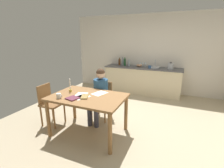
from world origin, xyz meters
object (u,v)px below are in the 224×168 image
(dining_table, at_px, (88,101))
(book_cookery, at_px, (85,97))
(chair_at_table, at_px, (103,98))
(sink_unit, at_px, (154,67))
(person_seated, at_px, (99,92))
(bottle_sauce, at_px, (129,63))
(coffee_mug, at_px, (59,96))
(stovetop_kettle, at_px, (171,66))
(bottle_oil, at_px, (119,62))
(wine_glass_by_kettle, at_px, (143,63))
(wine_glass_back_left, at_px, (140,63))
(teacup_on_counter, at_px, (150,67))
(chair_side_empty, at_px, (50,102))
(candlestick, at_px, (70,88))
(mixing_bowl, at_px, (139,65))
(book_magazine, at_px, (73,98))
(wine_glass_near_sink, at_px, (145,63))
(bottle_vinegar, at_px, (123,62))
(bottle_wine_red, at_px, (125,62))

(dining_table, relative_size, book_cookery, 5.70)
(chair_at_table, relative_size, sink_unit, 2.37)
(dining_table, height_order, person_seated, person_seated)
(bottle_sauce, bearing_deg, coffee_mug, -96.19)
(bottle_sauce, bearing_deg, stovetop_kettle, -0.20)
(bottle_oil, bearing_deg, wine_glass_by_kettle, 3.49)
(dining_table, bearing_deg, wine_glass_back_left, 84.72)
(dining_table, xyz_separation_m, teacup_on_counter, (0.66, 2.69, 0.27))
(chair_side_empty, bearing_deg, stovetop_kettle, 51.86)
(coffee_mug, distance_m, teacup_on_counter, 3.18)
(dining_table, height_order, candlestick, candlestick)
(mixing_bowl, bearing_deg, book_cookery, -95.85)
(teacup_on_counter, bearing_deg, bottle_sauce, 168.23)
(mixing_bowl, bearing_deg, wine_glass_by_kettle, 57.34)
(book_magazine, bearing_deg, dining_table, 67.03)
(candlestick, bearing_deg, wine_glass_back_left, 75.98)
(wine_glass_near_sink, relative_size, wine_glass_back_left, 1.00)
(bottle_sauce, bearing_deg, chair_side_empty, -107.12)
(chair_at_table, relative_size, chair_side_empty, 0.97)
(book_magazine, height_order, bottle_vinegar, bottle_vinegar)
(chair_at_table, height_order, book_magazine, chair_at_table)
(book_cookery, bearing_deg, book_magazine, -158.25)
(mixing_bowl, bearing_deg, wine_glass_near_sink, 36.56)
(wine_glass_by_kettle, bearing_deg, teacup_on_counter, -45.18)
(bottle_oil, xyz_separation_m, bottle_wine_red, (0.22, -0.04, 0.01))
(candlestick, bearing_deg, bottle_oil, 90.21)
(stovetop_kettle, bearing_deg, candlestick, -122.06)
(candlestick, bearing_deg, sink_unit, 65.98)
(bottle_oil, xyz_separation_m, teacup_on_counter, (1.13, -0.25, -0.06))
(book_magazine, xyz_separation_m, wine_glass_by_kettle, (0.54, 3.22, 0.22))
(chair_at_table, relative_size, book_cookery, 3.51)
(coffee_mug, distance_m, mixing_bowl, 3.24)
(chair_side_empty, distance_m, bottle_wine_red, 3.03)
(person_seated, relative_size, wine_glass_by_kettle, 7.76)
(stovetop_kettle, height_order, wine_glass_near_sink, stovetop_kettle)
(book_cookery, bearing_deg, bottle_oil, 75.42)
(dining_table, bearing_deg, bottle_sauce, 91.56)
(chair_at_table, xyz_separation_m, wine_glass_by_kettle, (0.41, 2.28, 0.53))
(sink_unit, relative_size, wine_glass_near_sink, 2.34)
(dining_table, bearing_deg, bottle_oil, 98.92)
(coffee_mug, relative_size, stovetop_kettle, 0.53)
(bottle_vinegar, bearing_deg, person_seated, -82.94)
(sink_unit, bearing_deg, wine_glass_back_left, 163.89)
(book_cookery, relative_size, teacup_on_counter, 1.91)
(mixing_bowl, distance_m, wine_glass_near_sink, 0.23)
(person_seated, distance_m, wine_glass_by_kettle, 2.49)
(bottle_vinegar, relative_size, teacup_on_counter, 2.30)
(book_magazine, bearing_deg, bottle_oil, 108.95)
(dining_table, relative_size, wine_glass_back_left, 9.00)
(bottle_wine_red, bearing_deg, wine_glass_back_left, 9.83)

